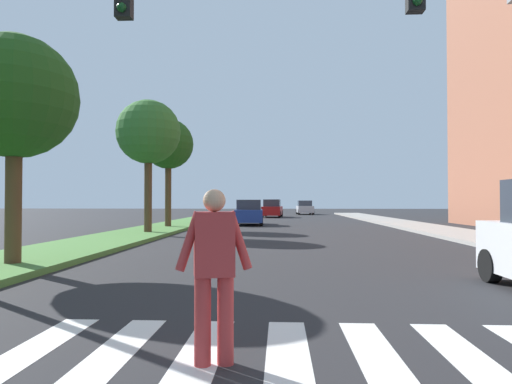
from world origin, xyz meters
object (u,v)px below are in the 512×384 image
sedan_midblock (249,213)px  sedan_distant (272,209)px  traffic_light_gantry (122,38)px  sedan_far_horizon (305,208)px  pedestrian_performer (214,267)px  tree_mid (15,98)px  tree_distant (168,145)px  tree_far (148,133)px

sedan_midblock → sedan_distant: (1.32, 14.62, 0.03)m
traffic_light_gantry → sedan_midblock: (0.61, 22.52, -3.59)m
traffic_light_gantry → sedan_far_horizon: (5.68, 47.19, -3.59)m
traffic_light_gantry → sedan_midblock: traffic_light_gantry is taller
pedestrian_performer → sedan_distant: sedan_distant is taller
tree_mid → tree_distant: size_ratio=0.86×
tree_distant → traffic_light_gantry: tree_distant is taller
tree_mid → sedan_far_horizon: (9.17, 44.56, -3.21)m
sedan_midblock → tree_distant: bearing=-134.1°
tree_mid → pedestrian_performer: tree_mid is taller
traffic_light_gantry → sedan_distant: (1.93, 37.14, -3.55)m
sedan_midblock → tree_mid: bearing=-101.7°
traffic_light_gantry → sedan_far_horizon: traffic_light_gantry is taller
tree_distant → sedan_distant: (5.66, 19.11, -4.01)m
sedan_midblock → sedan_far_horizon: bearing=78.4°
tree_mid → sedan_midblock: (4.10, 19.89, -3.21)m
sedan_distant → sedan_far_horizon: bearing=69.5°
tree_mid → sedan_midblock: size_ratio=1.23×
traffic_light_gantry → pedestrian_performer: traffic_light_gantry is taller
tree_mid → traffic_light_gantry: (3.49, -2.63, 0.38)m
tree_mid → tree_far: tree_far is taller
traffic_light_gantry → sedan_far_horizon: size_ratio=2.00×
traffic_light_gantry → sedan_midblock: 22.81m
sedan_far_horizon → tree_far: bearing=-105.2°
tree_far → tree_distant: bearing=92.8°
tree_mid → sedan_far_horizon: 45.61m
sedan_distant → traffic_light_gantry: bearing=-93.0°
tree_mid → tree_distant: bearing=90.9°
tree_mid → traffic_light_gantry: size_ratio=0.59×
tree_far → tree_distant: 4.72m
tree_far → sedan_far_horizon: size_ratio=1.38×
traffic_light_gantry → pedestrian_performer: (2.05, -3.16, -3.43)m
tree_far → sedan_midblock: tree_far is taller
tree_distant → sedan_midblock: 7.44m
pedestrian_performer → sedan_far_horizon: 50.48m
tree_mid → sedan_midblock: tree_mid is taller
tree_mid → tree_far: (-0.01, 10.69, 0.81)m
tree_far → pedestrian_performer: 17.82m
pedestrian_performer → sedan_midblock: size_ratio=0.39×
pedestrian_performer → sedan_distant: bearing=90.2°
sedan_midblock → pedestrian_performer: bearing=-86.8°
tree_far → pedestrian_performer: size_ratio=3.67×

